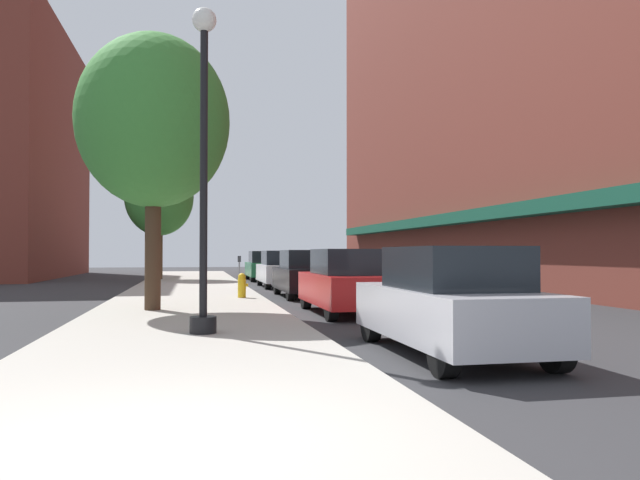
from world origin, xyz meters
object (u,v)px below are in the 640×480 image
object	(u,v)px
car_black	(305,274)
car_silver	(450,302)
fire_hydrant	(242,285)
tree_mid	(159,197)
car_green	(264,266)
lamppost	(204,162)
parking_meter_near	(239,267)
car_white	(281,269)
car_red	(347,282)
tree_near	(154,122)

from	to	relation	value
car_black	car_silver	bearing A→B (deg)	-89.70
fire_hydrant	tree_mid	size ratio (longest dim) A/B	0.12
car_silver	car_green	xyz separation A→B (m)	(0.00, 25.40, 0.00)
lamppost	parking_meter_near	size ratio (longest dim) A/B	4.50
tree_mid	car_green	xyz separation A→B (m)	(5.75, -0.48, -3.83)
car_white	car_green	xyz separation A→B (m)	(0.00, 6.73, 0.00)
lamppost	tree_mid	world-z (taller)	tree_mid
car_red	tree_mid	bearing A→B (deg)	106.37
parking_meter_near	car_white	xyz separation A→B (m)	(1.95, 1.15, -0.14)
lamppost	car_silver	xyz separation A→B (m)	(3.68, -2.44, -2.39)
car_red	car_green	bearing A→B (deg)	89.93
lamppost	tree_mid	bearing A→B (deg)	95.05
car_silver	car_black	size ratio (longest dim) A/B	1.00
lamppost	parking_meter_near	bearing A→B (deg)	83.44
tree_near	car_green	xyz separation A→B (m)	(4.87, 18.15, -4.10)
parking_meter_near	car_silver	distance (m)	17.62
tree_near	car_silver	world-z (taller)	tree_near
lamppost	car_black	bearing A→B (deg)	69.72
lamppost	car_red	world-z (taller)	lamppost
car_silver	car_red	world-z (taller)	same
fire_hydrant	tree_mid	distance (m)	15.79
tree_near	car_white	bearing A→B (deg)	66.88
tree_near	car_red	bearing A→B (deg)	-10.00
car_white	car_red	bearing A→B (deg)	-90.48
car_green	car_silver	bearing A→B (deg)	-90.00
tree_near	car_black	world-z (taller)	tree_near
car_white	car_black	bearing A→B (deg)	-90.48
parking_meter_near	tree_near	size ratio (longest dim) A/B	0.19
tree_near	car_black	xyz separation A→B (m)	(4.87, 5.15, -4.10)
parking_meter_near	car_white	bearing A→B (deg)	30.61
parking_meter_near	car_green	xyz separation A→B (m)	(1.95, 7.89, -0.14)
parking_meter_near	car_red	world-z (taller)	car_red
car_silver	car_green	distance (m)	25.40
car_silver	parking_meter_near	bearing A→B (deg)	98.40
tree_near	tree_mid	world-z (taller)	tree_near
car_black	car_white	xyz separation A→B (m)	(0.00, 6.26, 0.00)
fire_hydrant	car_black	bearing A→B (deg)	30.76
parking_meter_near	car_red	size ratio (longest dim) A/B	0.30
car_red	car_green	world-z (taller)	same
lamppost	car_black	xyz separation A→B (m)	(3.68, 9.96, -2.39)
tree_mid	car_white	size ratio (longest dim) A/B	1.56
tree_near	fire_hydrant	bearing A→B (deg)	55.97
car_silver	car_white	world-z (taller)	same
car_black	car_green	size ratio (longest dim) A/B	1.00
tree_near	car_red	distance (m)	6.42
lamppost	fire_hydrant	xyz separation A→B (m)	(1.35, 8.58, -2.68)
fire_hydrant	car_red	bearing A→B (deg)	-63.24
car_red	car_black	size ratio (longest dim) A/B	1.00
parking_meter_near	car_green	distance (m)	8.13
parking_meter_near	car_red	distance (m)	11.29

